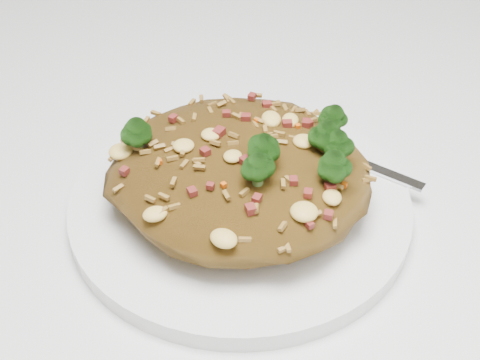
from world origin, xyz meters
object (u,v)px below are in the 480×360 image
at_px(dining_table, 278,266).
at_px(plate, 240,203).
at_px(fried_rice, 242,163).
at_px(fork, 332,152).

xyz_separation_m(dining_table, plate, (-0.02, -0.03, 0.10)).
xyz_separation_m(dining_table, fried_rice, (-0.02, -0.03, 0.13)).
bearing_deg(fried_rice, fork, 47.91).
height_order(plate, fried_rice, fried_rice).
distance_m(dining_table, fried_rice, 0.14).
bearing_deg(plate, fork, 47.30).
distance_m(plate, fried_rice, 0.04).
bearing_deg(dining_table, plate, -126.40).
bearing_deg(fork, dining_table, -117.77).
relative_size(plate, fork, 1.53).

